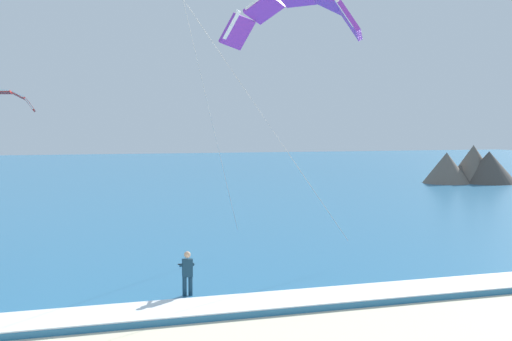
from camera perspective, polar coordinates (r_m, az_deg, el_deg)
The scene contains 7 objects.
sea at distance 78.72m, azimuth -11.00°, elevation -0.34°, with size 200.00×120.00×0.20m, color teal.
surf_foam at distance 21.55m, azimuth 6.47°, elevation -11.13°, with size 200.00×1.97×0.04m, color white.
surfboard at distance 21.62m, azimuth -6.20°, elevation -11.61°, with size 0.52×1.42×0.09m.
kitesurfer at distance 21.41m, azimuth -6.22°, elevation -9.24°, with size 0.55×0.53×1.69m.
kite_primary at distance 27.52m, azimuth 3.33°, elevation 14.12°, with size 7.86×7.05×10.49m.
kite_distant at distance 60.30m, azimuth -21.82°, elevation 6.05°, with size 5.47×2.02×1.96m.
headland_right at distance 67.96m, azimuth 18.81°, elevation 0.23°, with size 9.61×7.01×4.03m.
Camera 1 is at (-8.38, -6.89, 5.79)m, focal length 44.28 mm.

